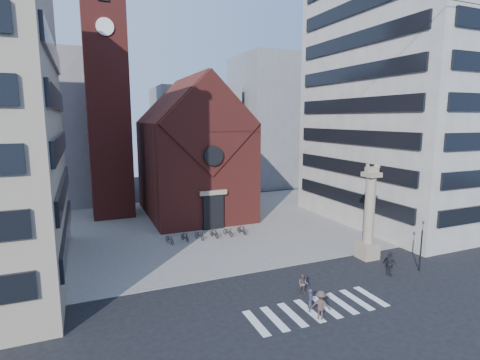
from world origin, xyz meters
name	(u,v)px	position (x,y,z in m)	size (l,w,h in m)	color
ground	(288,291)	(0.00, 0.00, 0.00)	(120.00, 120.00, 0.00)	black
piazza	(208,224)	(0.00, 19.00, 0.03)	(46.00, 30.00, 0.05)	gray
zebra_crossing	(318,309)	(0.55, -3.00, 0.01)	(10.20, 3.20, 0.01)	white
church	(193,154)	(0.00, 25.04, 7.98)	(12.00, 16.65, 18.00)	maroon
campanile	(107,93)	(-10.00, 28.00, 15.74)	(5.50, 5.50, 31.20)	maroon
building_right	(414,89)	(24.00, 12.00, 16.00)	(18.00, 22.00, 32.00)	beige
bg_block_left	(31,129)	(-20.00, 40.00, 11.00)	(16.00, 14.00, 22.00)	gray
bg_block_mid	(194,138)	(6.00, 45.00, 9.00)	(14.00, 12.00, 18.00)	gray
bg_block_right	(279,121)	(22.00, 42.00, 12.00)	(16.00, 14.00, 24.00)	gray
lion_column	(369,221)	(10.01, 3.00, 3.46)	(1.63, 1.60, 8.68)	tan
traffic_light	(421,245)	(12.00, -1.00, 2.29)	(0.13, 0.16, 4.30)	black
pedestrian_0	(311,300)	(-0.07, -3.07, 0.77)	(0.56, 0.37, 1.54)	#3A3448
pedestrian_1	(303,284)	(0.79, -0.80, 0.76)	(0.74, 0.58, 1.52)	#544543
pedestrian_2	(390,264)	(9.00, -0.74, 0.98)	(1.15, 0.48, 1.96)	#23242A
pedestrian_3	(321,305)	(-0.03, -4.13, 0.94)	(1.22, 0.70, 1.88)	#493530
scooter_0	(170,239)	(-5.70, 13.93, 0.50)	(0.60, 1.71, 0.90)	black
scooter_1	(185,236)	(-4.11, 13.93, 0.55)	(0.47, 1.66, 1.00)	black
scooter_2	(200,235)	(-2.52, 13.93, 0.50)	(0.60, 1.71, 0.90)	black
scooter_3	(214,233)	(-0.93, 13.93, 0.55)	(0.47, 1.66, 1.00)	black
scooter_4	(228,232)	(0.66, 13.93, 0.50)	(0.60, 1.71, 0.90)	black
scooter_5	(242,229)	(2.25, 13.93, 0.55)	(0.47, 1.66, 1.00)	black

